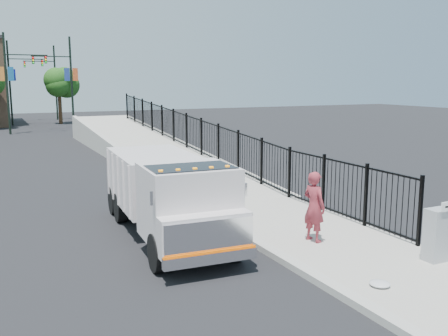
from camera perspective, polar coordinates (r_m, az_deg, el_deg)
name	(u,v)px	position (r m, az deg, el deg)	size (l,w,h in m)	color
ground	(259,247)	(13.26, 4.00, -9.01)	(120.00, 120.00, 0.00)	black
sidewalk	(369,258)	(12.80, 16.20, -9.82)	(3.55, 12.00, 0.12)	#9E998E
curb	(303,270)	(11.65, 9.00, -11.43)	(0.30, 12.00, 0.16)	#ADAAA3
ramp	(150,158)	(28.46, -8.42, 1.19)	(3.95, 24.00, 1.70)	#9E998E
iron_fence	(201,149)	(25.11, -2.60, 2.19)	(0.10, 28.00, 1.80)	black
truck	(168,191)	(13.77, -6.40, -2.64)	(2.61, 6.94, 2.34)	black
worker	(314,207)	(13.29, 10.27, -4.36)	(0.68, 0.45, 1.87)	maroon
utility_cabinet	(437,235)	(12.78, 23.16, -7.04)	(0.55, 0.40, 1.25)	gray
arrow_sign	(447,207)	(12.46, 24.15, -4.04)	(0.35, 0.04, 0.22)	white
debris	(380,284)	(11.04, 17.39, -12.50)	(0.43, 0.43, 0.11)	silver
light_pole_0	(11,79)	(43.62, -23.20, 9.28)	(3.77, 0.22, 8.00)	black
light_pole_1	(68,80)	(45.94, -17.42, 9.63)	(3.78, 0.22, 8.00)	black
light_pole_2	(13,80)	(52.32, -22.98, 9.29)	(3.78, 0.22, 8.00)	black
light_pole_3	(53,80)	(58.11, -19.01, 9.53)	(3.78, 0.22, 8.00)	black
tree_1	(59,84)	(52.66, -18.36, 9.09)	(2.38, 2.38, 5.19)	#382314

